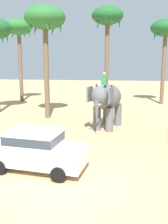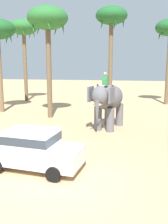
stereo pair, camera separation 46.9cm
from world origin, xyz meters
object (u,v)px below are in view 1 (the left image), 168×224
Objects in this scene: elephant_with_mahout at (107,100)px; car_sedan_foreground at (36,148)px; palm_tree_near_hut at (45,21)px; palm_tree_leaning_seaward at (166,31)px; palm_tree_left_of_road at (19,30)px; palm_tree_behind_elephant at (107,20)px.

car_sedan_foreground is at bearing -108.87° from elephant_with_mahout.
palm_tree_leaning_seaward is (10.50, 8.99, 0.24)m from palm_tree_near_hut.
car_sedan_foreground is at bearing -65.74° from palm_tree_left_of_road.
palm_tree_behind_elephant is at bearing 83.81° from car_sedan_foreground.
elephant_with_mahout is 11.81m from palm_tree_behind_elephant.
palm_tree_leaning_seaward is at bearing 67.46° from car_sedan_foreground.
car_sedan_foreground is 18.75m from palm_tree_behind_elephant.
palm_tree_behind_elephant is (-0.66, 9.62, 6.82)m from elephant_with_mahout.
elephant_with_mahout is 0.44× the size of palm_tree_leaning_seaward.
palm_tree_near_hut is at bearing -122.94° from palm_tree_behind_elephant.
palm_tree_behind_elephant is 8.21m from palm_tree_near_hut.
elephant_with_mahout is 8.10m from palm_tree_near_hut.
elephant_with_mahout is 0.40× the size of palm_tree_behind_elephant.
elephant_with_mahout is 16.97m from palm_tree_left_of_road.
car_sedan_foreground is at bearing -75.63° from palm_tree_near_hut.
palm_tree_left_of_road reaches higher than palm_tree_leaning_seaward.
palm_tree_leaning_seaward is at bearing 1.40° from palm_tree_left_of_road.
palm_tree_left_of_road is 16.34m from palm_tree_leaning_seaward.
car_sedan_foreground is 1.06× the size of elephant_with_mahout.
palm_tree_leaning_seaward is (5.43, 11.79, 5.90)m from elephant_with_mahout.
palm_tree_leaning_seaward reaches higher than car_sedan_foreground.
palm_tree_behind_elephant reaches higher than car_sedan_foreground.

